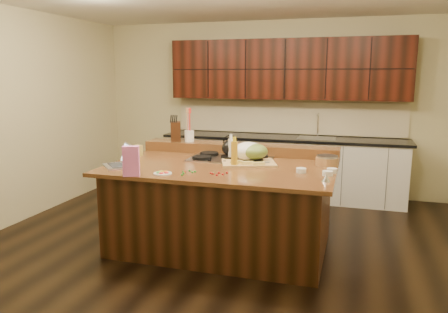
% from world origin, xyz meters
% --- Properties ---
extents(room, '(5.52, 5.02, 2.72)m').
position_xyz_m(room, '(0.00, 0.00, 1.35)').
color(room, black).
rests_on(room, ground).
extents(island, '(2.40, 1.60, 0.92)m').
position_xyz_m(island, '(0.00, 0.00, 0.46)').
color(island, black).
rests_on(island, ground).
extents(back_ledge, '(2.40, 0.30, 0.12)m').
position_xyz_m(back_ledge, '(0.00, 0.70, 0.98)').
color(back_ledge, black).
rests_on(back_ledge, island).
extents(cooktop, '(0.92, 0.52, 0.05)m').
position_xyz_m(cooktop, '(0.00, 0.30, 0.94)').
color(cooktop, gray).
rests_on(cooktop, island).
extents(back_counter, '(3.70, 0.66, 2.40)m').
position_xyz_m(back_counter, '(0.30, 2.23, 0.98)').
color(back_counter, silver).
rests_on(back_counter, ground).
extents(kettle, '(0.24, 0.24, 0.18)m').
position_xyz_m(kettle, '(0.00, 0.30, 1.05)').
color(kettle, black).
rests_on(kettle, cooktop).
extents(green_bowl, '(0.35, 0.35, 0.17)m').
position_xyz_m(green_bowl, '(0.30, 0.17, 1.05)').
color(green_bowl, '#566D2B').
rests_on(green_bowl, cooktop).
extents(laptop, '(0.42, 0.43, 0.23)m').
position_xyz_m(laptop, '(-1.00, -0.39, 0.98)').
color(laptop, '#B7B7BC').
rests_on(laptop, island).
extents(oil_bottle, '(0.08, 0.08, 0.27)m').
position_xyz_m(oil_bottle, '(0.16, -0.09, 1.06)').
color(oil_bottle, gold).
rests_on(oil_bottle, island).
extents(vinegar_bottle, '(0.07, 0.07, 0.25)m').
position_xyz_m(vinegar_bottle, '(0.03, 0.23, 1.04)').
color(vinegar_bottle, silver).
rests_on(vinegar_bottle, island).
extents(wooden_tray, '(0.67, 0.58, 0.23)m').
position_xyz_m(wooden_tray, '(0.25, 0.17, 1.02)').
color(wooden_tray, tan).
rests_on(wooden_tray, island).
extents(ramekin_a, '(0.13, 0.13, 0.04)m').
position_xyz_m(ramekin_a, '(1.12, -0.20, 0.94)').
color(ramekin_a, white).
rests_on(ramekin_a, island).
extents(ramekin_b, '(0.10, 0.10, 0.04)m').
position_xyz_m(ramekin_b, '(0.86, -0.14, 0.94)').
color(ramekin_b, white).
rests_on(ramekin_b, island).
extents(ramekin_c, '(0.10, 0.10, 0.04)m').
position_xyz_m(ramekin_c, '(1.15, -0.06, 0.94)').
color(ramekin_c, white).
rests_on(ramekin_c, island).
extents(strainer_bowl, '(0.25, 0.25, 0.09)m').
position_xyz_m(strainer_bowl, '(1.08, 0.27, 0.97)').
color(strainer_bowl, '#996B3F').
rests_on(strainer_bowl, island).
extents(kitchen_timer, '(0.10, 0.10, 0.07)m').
position_xyz_m(kitchen_timer, '(1.12, -0.45, 0.96)').
color(kitchen_timer, silver).
rests_on(kitchen_timer, island).
extents(pink_bag, '(0.17, 0.14, 0.29)m').
position_xyz_m(pink_bag, '(-0.68, -0.76, 1.06)').
color(pink_bag, '#EC6FC5').
rests_on(pink_bag, island).
extents(candy_plate, '(0.24, 0.24, 0.01)m').
position_xyz_m(candy_plate, '(-0.43, -0.60, 0.93)').
color(candy_plate, white).
rests_on(candy_plate, island).
extents(package_box, '(0.11, 0.09, 0.13)m').
position_xyz_m(package_box, '(-1.12, 0.20, 0.98)').
color(package_box, gold).
rests_on(package_box, island).
extents(utensil_crock, '(0.15, 0.15, 0.14)m').
position_xyz_m(utensil_crock, '(-0.66, 0.70, 1.11)').
color(utensil_crock, white).
rests_on(utensil_crock, back_ledge).
extents(knife_block, '(0.19, 0.23, 0.24)m').
position_xyz_m(knife_block, '(-0.84, 0.70, 1.16)').
color(knife_block, black).
rests_on(knife_block, back_ledge).
extents(gumdrop_0, '(0.02, 0.02, 0.02)m').
position_xyz_m(gumdrop_0, '(0.15, -0.48, 0.93)').
color(gumdrop_0, red).
rests_on(gumdrop_0, island).
extents(gumdrop_1, '(0.02, 0.02, 0.02)m').
position_xyz_m(gumdrop_1, '(-0.22, -0.61, 0.93)').
color(gumdrop_1, '#198C26').
rests_on(gumdrop_1, island).
extents(gumdrop_2, '(0.02, 0.02, 0.02)m').
position_xyz_m(gumdrop_2, '(-0.24, -0.49, 0.93)').
color(gumdrop_2, red).
rests_on(gumdrop_2, island).
extents(gumdrop_3, '(0.02, 0.02, 0.02)m').
position_xyz_m(gumdrop_3, '(-0.22, -0.42, 0.93)').
color(gumdrop_3, '#198C26').
rests_on(gumdrop_3, island).
extents(gumdrop_4, '(0.02, 0.02, 0.02)m').
position_xyz_m(gumdrop_4, '(0.02, -0.46, 0.93)').
color(gumdrop_4, red).
rests_on(gumdrop_4, island).
extents(gumdrop_5, '(0.02, 0.02, 0.02)m').
position_xyz_m(gumdrop_5, '(-0.17, -0.48, 0.93)').
color(gumdrop_5, '#198C26').
rests_on(gumdrop_5, island).
extents(gumdrop_6, '(0.02, 0.02, 0.02)m').
position_xyz_m(gumdrop_6, '(0.05, -0.48, 0.93)').
color(gumdrop_6, red).
rests_on(gumdrop_6, island).
extents(gumdrop_7, '(0.02, 0.02, 0.02)m').
position_xyz_m(gumdrop_7, '(0.04, -0.46, 0.93)').
color(gumdrop_7, '#198C26').
rests_on(gumdrop_7, island).
extents(gumdrop_8, '(0.02, 0.02, 0.02)m').
position_xyz_m(gumdrop_8, '(0.10, -0.52, 0.93)').
color(gumdrop_8, red).
rests_on(gumdrop_8, island).
extents(gumdrop_9, '(0.02, 0.02, 0.02)m').
position_xyz_m(gumdrop_9, '(-0.24, -0.53, 0.93)').
color(gumdrop_9, '#198C26').
rests_on(gumdrop_9, island).
extents(gumdrop_10, '(0.02, 0.02, 0.02)m').
position_xyz_m(gumdrop_10, '(0.17, -0.40, 0.93)').
color(gumdrop_10, red).
rests_on(gumdrop_10, island).
extents(gumdrop_11, '(0.02, 0.02, 0.02)m').
position_xyz_m(gumdrop_11, '(-0.15, -0.45, 0.93)').
color(gumdrop_11, '#198C26').
rests_on(gumdrop_11, island).
extents(gumdrop_12, '(0.02, 0.02, 0.02)m').
position_xyz_m(gumdrop_12, '(0.09, -0.42, 0.93)').
color(gumdrop_12, red).
rests_on(gumdrop_12, island).
extents(gumdrop_13, '(0.02, 0.02, 0.02)m').
position_xyz_m(gumdrop_13, '(-0.26, -0.48, 0.93)').
color(gumdrop_13, '#198C26').
rests_on(gumdrop_13, island).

